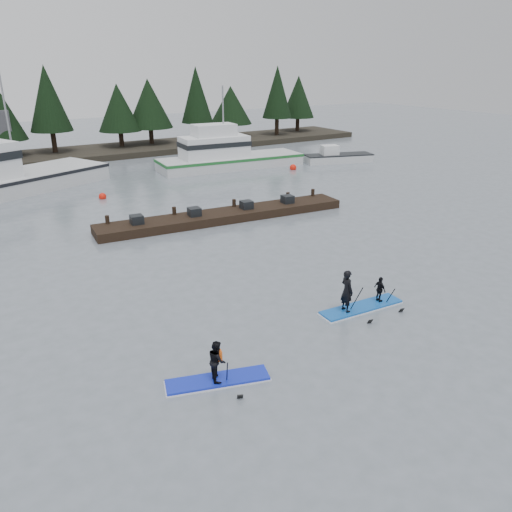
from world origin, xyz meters
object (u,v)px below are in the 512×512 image
fishing_boat_medium (227,162)px  paddleboard_solo (217,368)px  floating_dock (225,216)px  paddleboard_duo (358,297)px

fishing_boat_medium → paddleboard_solo: 33.26m
floating_dock → paddleboard_duo: (-1.41, -13.46, 0.30)m
fishing_boat_medium → paddleboard_duo: size_ratio=3.77×
fishing_boat_medium → paddleboard_solo: fishing_boat_medium is taller
fishing_boat_medium → paddleboard_duo: 29.23m
fishing_boat_medium → floating_dock: bearing=-114.2°
paddleboard_solo → paddleboard_duo: paddleboard_duo is taller
floating_dock → paddleboard_solo: (-8.38, -14.73, 0.23)m
paddleboard_solo → paddleboard_duo: size_ratio=0.90×
floating_dock → paddleboard_duo: bearing=-90.7°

